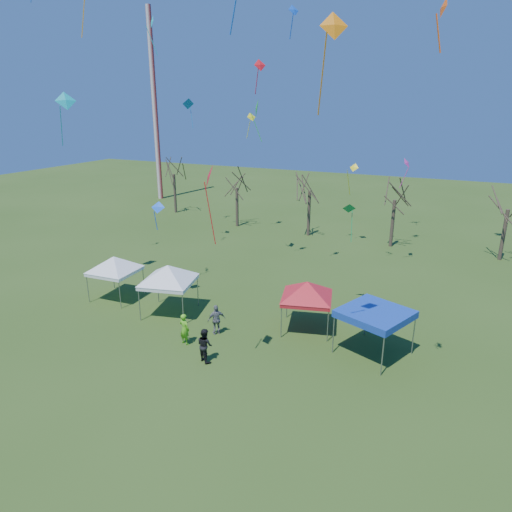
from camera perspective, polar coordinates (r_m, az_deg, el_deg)
The scene contains 28 objects.
ground at distance 26.07m, azimuth -6.14°, elevation -11.39°, with size 140.00×140.00×0.00m, color #304C18.
radio_mast at distance 66.56m, azimuth -12.54°, elevation 17.68°, with size 0.70×0.70×25.00m, color silver.
tree_0 at distance 57.36m, azimuth -10.33°, elevation 11.72°, with size 3.83×3.83×8.44m.
tree_1 at distance 49.92m, azimuth -2.44°, elevation 10.22°, with size 3.42×3.42×7.54m.
tree_2 at distance 46.37m, azimuth 6.81°, elevation 10.10°, with size 3.71×3.71×8.18m.
tree_3 at distance 44.21m, azimuth 17.15°, elevation 8.73°, with size 3.59×3.59×7.91m.
tree_4 at distance 43.90m, azimuth 29.30°, elevation 7.11°, with size 3.58×3.58×7.89m.
tent_white_west at distance 32.60m, azimuth -17.36°, elevation -0.40°, with size 4.02×4.02×3.55m.
tent_white_mid at distance 29.32m, azimuth -10.97°, elevation -1.54°, with size 4.20×4.20×3.81m.
tent_red at distance 26.93m, azimuth 6.43°, elevation -3.61°, with size 3.90×3.90×3.55m.
tent_blue at distance 25.16m, azimuth 14.68°, elevation -7.05°, with size 4.23×4.23×2.56m.
person_dark at distance 24.51m, azimuth -6.41°, elevation -11.00°, with size 0.90×0.70×1.85m, color black.
person_grey at distance 27.10m, azimuth -4.95°, elevation -7.93°, with size 1.07×0.45×1.83m, color slate.
person_green at distance 26.27m, azimuth -8.93°, elevation -9.00°, with size 0.67×0.44×1.84m, color #5DC31F.
kite_1 at distance 30.34m, azimuth -12.17°, elevation 5.94°, with size 1.04×0.88×1.96m.
kite_11 at distance 37.32m, azimuth 0.04°, elevation 17.95°, with size 1.03×1.50×3.31m.
kite_18 at distance 32.97m, azimuth 4.73°, elevation 28.24°, with size 0.81×0.92×2.06m.
kite_17 at distance 28.66m, azimuth 11.58°, elevation 5.74°, with size 0.94×0.78×2.45m.
kite_2 at distance 49.51m, azimuth -8.47°, elevation 18.29°, with size 1.23×1.31×2.99m.
kite_22 at distance 43.31m, azimuth 12.11°, elevation 10.65°, with size 1.04×0.94×3.01m.
kite_24 at distance 35.15m, azimuth 0.48°, elevation 22.71°, with size 0.94×1.00×2.42m.
kite_19 at distance 38.08m, azimuth 18.35°, elevation 10.93°, with size 0.73×0.98×2.37m.
kite_9 at distance 18.02m, azimuth 22.27°, elevation 26.64°, with size 0.44×0.68×1.69m.
kite_14 at distance 34.29m, azimuth -22.71°, elevation 17.45°, with size 1.43×1.58×3.56m.
kite_13 at distance 46.52m, azimuth -0.59°, elevation 16.95°, with size 1.07×1.18×2.47m.
kite_7 at distance 40.79m, azimuth -12.93°, elevation 26.57°, with size 1.05×1.02×2.86m.
kite_5 at distance 19.98m, azimuth -5.93°, elevation 9.72°, with size 0.92×1.19×3.67m.
kite_0 at distance 17.92m, azimuth 9.67°, elevation 26.31°, with size 1.12×0.98×3.49m.
Camera 1 is at (11.96, -19.22, 12.93)m, focal length 32.00 mm.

